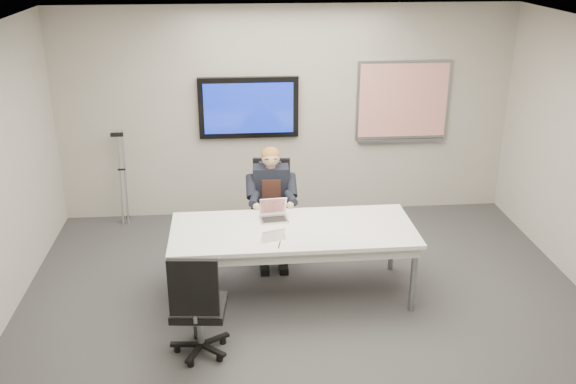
{
  "coord_description": "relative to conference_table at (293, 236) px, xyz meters",
  "views": [
    {
      "loc": [
        -0.69,
        -5.21,
        3.58
      ],
      "look_at": [
        -0.16,
        0.89,
        1.12
      ],
      "focal_mm": 40.0,
      "sensor_mm": 36.0,
      "label": 1
    }
  ],
  "objects": [
    {
      "name": "pen",
      "position": [
        -0.17,
        -0.37,
        0.1
      ],
      "size": [
        0.04,
        0.14,
        0.01
      ],
      "primitive_type": "cylinder",
      "rotation": [
        0.0,
        1.57,
        1.37
      ],
      "color": "black",
      "rests_on": "conference_table"
    },
    {
      "name": "wall_back",
      "position": [
        0.12,
        2.25,
        0.71
      ],
      "size": [
        6.0,
        0.02,
        2.8
      ],
      "primitive_type": "cube",
      "color": "#ABA79A",
      "rests_on": "ground"
    },
    {
      "name": "crutch",
      "position": [
        -2.05,
        2.07,
        -0.04
      ],
      "size": [
        0.24,
        0.48,
        1.33
      ],
      "primitive_type": null,
      "rotation": [
        -0.15,
        0.0,
        -0.15
      ],
      "color": "#A5A7AD",
      "rests_on": "ground"
    },
    {
      "name": "ceiling",
      "position": [
        0.12,
        -0.75,
        2.11
      ],
      "size": [
        6.0,
        6.0,
        0.02
      ],
      "primitive_type": "cube",
      "color": "white",
      "rests_on": "wall_back"
    },
    {
      "name": "whiteboard",
      "position": [
        1.67,
        2.22,
        0.84
      ],
      "size": [
        1.25,
        0.08,
        1.1
      ],
      "color": "gray",
      "rests_on": "wall_back"
    },
    {
      "name": "office_chair_near",
      "position": [
        -0.94,
        -1.0,
        -0.35
      ],
      "size": [
        0.56,
        0.56,
        1.07
      ],
      "rotation": [
        0.0,
        0.0,
        3.05
      ],
      "color": "black",
      "rests_on": "ground"
    },
    {
      "name": "conference_table",
      "position": [
        0.0,
        0.0,
        0.0
      ],
      "size": [
        2.52,
        1.07,
        0.78
      ],
      "rotation": [
        0.0,
        0.0,
        0.01
      ],
      "color": "white",
      "rests_on": "ground"
    },
    {
      "name": "tv_display",
      "position": [
        -0.38,
        2.19,
        0.81
      ],
      "size": [
        1.3,
        0.09,
        0.8
      ],
      "color": "black",
      "rests_on": "wall_back"
    },
    {
      "name": "floor",
      "position": [
        0.12,
        -0.75,
        -0.69
      ],
      "size": [
        6.0,
        6.0,
        0.02
      ],
      "primitive_type": "cube",
      "color": "#323235",
      "rests_on": "ground"
    },
    {
      "name": "laptop",
      "position": [
        -0.18,
        0.27,
        0.14
      ],
      "size": [
        0.31,
        0.3,
        0.21
      ],
      "rotation": [
        0.0,
        0.0,
        0.1
      ],
      "color": "silver",
      "rests_on": "conference_table"
    },
    {
      "name": "office_chair_far",
      "position": [
        -0.16,
        1.08,
        -0.34
      ],
      "size": [
        0.58,
        0.58,
        1.11
      ],
      "rotation": [
        0.0,
        0.0,
        -0.11
      ],
      "color": "black",
      "rests_on": "ground"
    },
    {
      "name": "seated_person",
      "position": [
        -0.17,
        0.82,
        -0.15
      ],
      "size": [
        0.42,
        0.72,
        1.34
      ],
      "rotation": [
        0.0,
        0.0,
        -0.03
      ],
      "color": "#202435",
      "rests_on": "office_chair_far"
    },
    {
      "name": "name_tent",
      "position": [
        -0.22,
        -0.24,
        0.14
      ],
      "size": [
        0.25,
        0.14,
        0.1
      ],
      "primitive_type": null,
      "rotation": [
        0.0,
        0.0,
        0.32
      ],
      "color": "white",
      "rests_on": "conference_table"
    }
  ]
}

